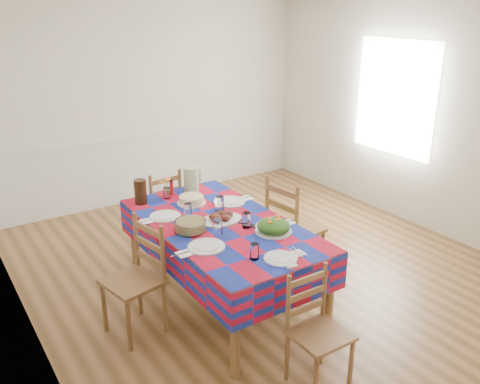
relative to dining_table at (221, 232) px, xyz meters
name	(u,v)px	position (x,y,z in m)	size (l,w,h in m)	color
room	(261,141)	(0.68, 0.35, 0.65)	(4.58, 5.08, 2.78)	brown
wainscot	(157,162)	(0.68, 2.84, -0.21)	(4.41, 0.06, 0.92)	silver
window_right	(395,98)	(2.91, 0.65, 0.80)	(1.40, 1.40, 0.00)	white
dining_table	(221,232)	(0.00, 0.00, 0.00)	(1.09, 2.02, 0.79)	brown
setting_near_head	(272,255)	(-0.02, -0.77, 0.12)	(0.42, 0.28, 0.12)	silver
setting_left_near	(210,240)	(-0.28, -0.29, 0.12)	(0.54, 0.32, 0.14)	silver
setting_left_far	(173,214)	(-0.29, 0.35, 0.12)	(0.51, 0.30, 0.13)	silver
setting_right_near	(263,224)	(0.26, -0.28, 0.12)	(0.52, 0.30, 0.13)	silver
setting_right_far	(227,202)	(0.26, 0.32, 0.12)	(0.57, 0.33, 0.15)	silver
meat_platter	(221,218)	(0.02, 0.04, 0.12)	(0.39, 0.28, 0.08)	silver
salad_platter	(274,227)	(0.27, -0.40, 0.14)	(0.31, 0.31, 0.13)	silver
pasta_bowl	(190,226)	(-0.30, 0.00, 0.14)	(0.27, 0.27, 0.10)	white
cake	(191,200)	(0.00, 0.55, 0.12)	(0.28, 0.28, 0.08)	silver
serving_utensils	(242,221)	(0.17, -0.08, 0.09)	(0.16, 0.35, 0.01)	black
flower_vase	(166,190)	(-0.13, 0.80, 0.18)	(0.13, 0.11, 0.21)	white
hot_sauce	(171,187)	(-0.04, 0.88, 0.17)	(0.04, 0.04, 0.16)	red
green_pitcher	(191,180)	(0.16, 0.83, 0.22)	(0.15, 0.15, 0.26)	#A3C289
tea_pitcher	(140,192)	(-0.40, 0.82, 0.21)	(0.12, 0.12, 0.24)	black
name_card	(292,267)	(0.02, -0.97, 0.10)	(0.09, 0.03, 0.02)	silver
chair_near	(317,331)	(0.00, -1.28, -0.27)	(0.39, 0.37, 0.87)	brown
chair_far	(161,210)	(0.00, 1.28, -0.24)	(0.45, 0.43, 0.94)	brown
chair_left	(137,279)	(-0.81, 0.01, -0.22)	(0.49, 0.50, 0.97)	brown
chair_right	(292,230)	(0.80, -0.01, -0.18)	(0.49, 0.51, 1.05)	brown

